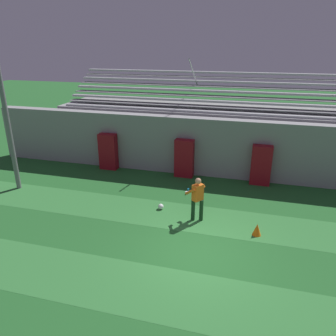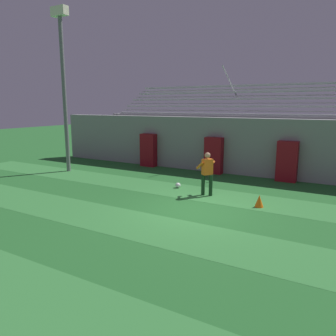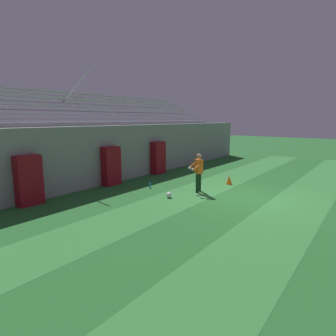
# 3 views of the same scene
# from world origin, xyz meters

# --- Properties ---
(ground_plane) EXTENTS (80.00, 80.00, 0.00)m
(ground_plane) POSITION_xyz_m (0.00, 0.00, 0.00)
(ground_plane) COLOR #236028
(turf_stripe_near) EXTENTS (28.00, 2.02, 0.01)m
(turf_stripe_near) POSITION_xyz_m (0.00, -6.00, 0.00)
(turf_stripe_near) COLOR #337A38
(turf_stripe_near) RESTS_ON ground
(turf_stripe_mid) EXTENTS (28.00, 2.02, 0.01)m
(turf_stripe_mid) POSITION_xyz_m (0.00, -1.96, 0.00)
(turf_stripe_mid) COLOR #337A38
(turf_stripe_mid) RESTS_ON ground
(turf_stripe_far) EXTENTS (28.00, 2.02, 0.01)m
(turf_stripe_far) POSITION_xyz_m (0.00, 2.08, 0.00)
(turf_stripe_far) COLOR #337A38
(turf_stripe_far) RESTS_ON ground
(back_wall) EXTENTS (24.00, 0.60, 2.80)m
(back_wall) POSITION_xyz_m (0.00, 6.50, 1.40)
(back_wall) COLOR gray
(back_wall) RESTS_ON ground
(padding_pillar_gate_left) EXTENTS (0.89, 0.44, 1.84)m
(padding_pillar_gate_left) POSITION_xyz_m (-1.77, 5.95, 0.92)
(padding_pillar_gate_left) COLOR maroon
(padding_pillar_gate_left) RESTS_ON ground
(padding_pillar_gate_right) EXTENTS (0.89, 0.44, 1.84)m
(padding_pillar_gate_right) POSITION_xyz_m (1.77, 5.95, 0.92)
(padding_pillar_gate_right) COLOR maroon
(padding_pillar_gate_right) RESTS_ON ground
(padding_pillar_far_left) EXTENTS (0.89, 0.44, 1.84)m
(padding_pillar_far_left) POSITION_xyz_m (-5.72, 5.95, 0.92)
(padding_pillar_far_left) COLOR maroon
(padding_pillar_far_left) RESTS_ON ground
(bleacher_stand) EXTENTS (18.00, 4.05, 5.43)m
(bleacher_stand) POSITION_xyz_m (-0.00, 8.84, 1.50)
(bleacher_stand) COLOR gray
(bleacher_stand) RESTS_ON ground
(floodlight_pole) EXTENTS (0.90, 0.36, 8.09)m
(floodlight_pole) POSITION_xyz_m (-8.61, 2.68, 5.11)
(floodlight_pole) COLOR slate
(floodlight_pole) RESTS_ON ground
(goalkeeper) EXTENTS (0.72, 0.74, 1.67)m
(goalkeeper) POSITION_xyz_m (-0.41, 1.97, 0.95)
(goalkeeper) COLOR #143319
(goalkeeper) RESTS_ON ground
(soccer_ball) EXTENTS (0.22, 0.22, 0.22)m
(soccer_ball) POSITION_xyz_m (-1.91, 2.42, 0.11)
(soccer_ball) COLOR white
(soccer_ball) RESTS_ON ground
(traffic_cone) EXTENTS (0.30, 0.30, 0.42)m
(traffic_cone) POSITION_xyz_m (1.73, 1.51, 0.21)
(traffic_cone) COLOR orange
(traffic_cone) RESTS_ON ground
(water_bottle) EXTENTS (0.07, 0.07, 0.24)m
(water_bottle) POSITION_xyz_m (-1.16, 4.07, 0.12)
(water_bottle) COLOR #1E8CD8
(water_bottle) RESTS_ON ground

